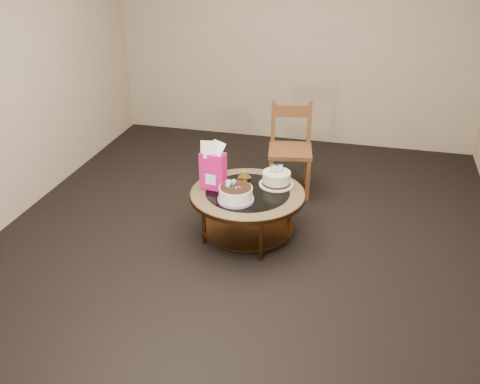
% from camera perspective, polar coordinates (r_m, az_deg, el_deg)
% --- Properties ---
extents(ground, '(5.00, 5.00, 0.00)m').
position_cam_1_polar(ground, '(4.90, 0.78, -4.72)').
color(ground, black).
rests_on(ground, ground).
extents(room_walls, '(4.52, 5.02, 2.61)m').
position_cam_1_polar(room_walls, '(4.29, 0.91, 13.03)').
color(room_walls, tan).
rests_on(room_walls, ground).
extents(coffee_table, '(1.02, 1.02, 0.46)m').
position_cam_1_polar(coffee_table, '(4.71, 0.81, -0.82)').
color(coffee_table, '#553418').
rests_on(coffee_table, ground).
extents(decorated_cake, '(0.31, 0.31, 0.18)m').
position_cam_1_polar(decorated_cake, '(4.50, -0.47, -0.25)').
color(decorated_cake, '#A68EC9').
rests_on(decorated_cake, coffee_table).
extents(cream_cake, '(0.31, 0.31, 0.20)m').
position_cam_1_polar(cream_cake, '(4.78, 3.91, 1.42)').
color(cream_cake, silver).
rests_on(cream_cake, coffee_table).
extents(gift_bag, '(0.23, 0.18, 0.43)m').
position_cam_1_polar(gift_bag, '(4.66, -2.90, 2.80)').
color(gift_bag, '#EA1692').
rests_on(gift_bag, coffee_table).
extents(pillar_candle, '(0.12, 0.12, 0.08)m').
position_cam_1_polar(pillar_candle, '(4.90, 0.47, 1.74)').
color(pillar_candle, '#DDD05B').
rests_on(pillar_candle, coffee_table).
extents(dining_chair, '(0.50, 0.50, 0.94)m').
position_cam_1_polar(dining_chair, '(5.54, 5.38, 4.67)').
color(dining_chair, brown).
rests_on(dining_chair, ground).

